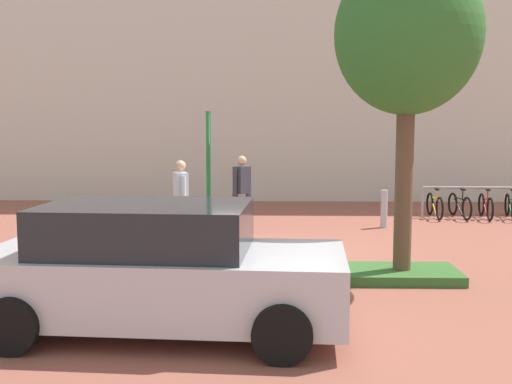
{
  "coord_description": "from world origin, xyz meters",
  "views": [
    {
      "loc": [
        -0.01,
        -11.48,
        2.5
      ],
      "look_at": [
        -0.37,
        1.15,
        1.06
      ],
      "focal_mm": 43.31,
      "sensor_mm": 36.0,
      "label": 1
    }
  ],
  "objects": [
    {
      "name": "ground_plane",
      "position": [
        0.0,
        0.0,
        0.0
      ],
      "size": [
        60.0,
        60.0,
        0.0
      ],
      "primitive_type": "plane",
      "color": "brown"
    },
    {
      "name": "building_facade",
      "position": [
        0.0,
        8.54,
        5.0
      ],
      "size": [
        28.0,
        1.2,
        10.0
      ],
      "primitive_type": "cube",
      "color": "beige",
      "rests_on": "ground"
    },
    {
      "name": "planter_strip",
      "position": [
        -0.55,
        -1.76,
        0.08
      ],
      "size": [
        7.0,
        1.1,
        0.16
      ],
      "primitive_type": "cube",
      "color": "#336028",
      "rests_on": "ground"
    },
    {
      "name": "tree_sidewalk",
      "position": [
        2.04,
        -1.76,
        3.8
      ],
      "size": [
        2.25,
        2.25,
        5.09
      ],
      "color": "brown",
      "rests_on": "ground"
    },
    {
      "name": "parking_sign_post",
      "position": [
        -1.04,
        -1.76,
        1.73
      ],
      "size": [
        0.08,
        0.36,
        2.67
      ],
      "color": "#2D7238",
      "rests_on": "ground"
    },
    {
      "name": "bike_at_sign",
      "position": [
        -0.99,
        -1.63,
        0.35
      ],
      "size": [
        1.68,
        0.42,
        0.86
      ],
      "color": "black",
      "rests_on": "ground"
    },
    {
      "name": "bike_rack_cluster",
      "position": [
        5.21,
        4.67,
        0.35
      ],
      "size": [
        2.66,
        1.64,
        0.83
      ],
      "color": "#99999E",
      "rests_on": "ground"
    },
    {
      "name": "bollard_steel",
      "position": [
        2.62,
        3.11,
        0.45
      ],
      "size": [
        0.16,
        0.16,
        0.9
      ],
      "primitive_type": "cylinder",
      "color": "#ADADB2",
      "rests_on": "ground"
    },
    {
      "name": "person_suited_navy",
      "position": [
        -0.74,
        2.82,
        0.98
      ],
      "size": [
        0.46,
        0.52,
        1.72
      ],
      "color": "#383342",
      "rests_on": "ground"
    },
    {
      "name": "person_casual_tan",
      "position": [
        -1.92,
        1.09,
        0.98
      ],
      "size": [
        0.37,
        0.57,
        1.72
      ],
      "color": "black",
      "rests_on": "ground"
    },
    {
      "name": "car_silver_sedan",
      "position": [
        -1.37,
        -4.31,
        0.76
      ],
      "size": [
        4.4,
        2.23,
        1.54
      ],
      "color": "#B7B7BC",
      "rests_on": "ground"
    }
  ]
}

